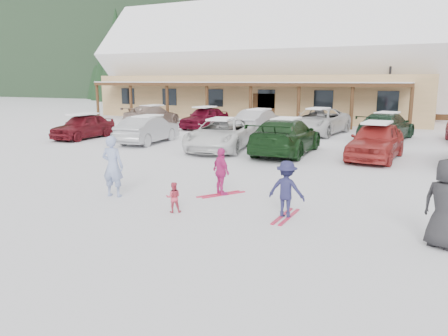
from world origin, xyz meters
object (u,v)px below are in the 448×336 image
at_px(lamp_post, 390,77).
at_px(parked_car_11, 386,126).
at_px(adult_skier, 113,166).
at_px(parked_car_0, 83,126).
at_px(toddler_red, 174,197).
at_px(child_navy, 286,189).
at_px(day_lodge, 263,72).
at_px(parked_car_9, 259,121).
at_px(child_magenta, 221,172).
at_px(parked_car_1, 148,130).
at_px(parked_car_4, 376,141).
at_px(parked_car_2, 221,134).
at_px(parked_car_8, 205,118).
at_px(parked_car_10, 318,121).
at_px(parked_car_7, 152,115).
at_px(parked_car_3, 286,136).
at_px(bystander_dark, 446,204).

xyz_separation_m(lamp_post, parked_car_11, (0.81, -8.25, -2.66)).
xyz_separation_m(adult_skier, parked_car_0, (-9.70, 9.06, -0.17)).
distance_m(toddler_red, child_navy, 2.77).
bearing_deg(day_lodge, parked_car_9, -70.04).
bearing_deg(adult_skier, child_magenta, -160.60).
bearing_deg(parked_car_1, parked_car_4, 175.69).
bearing_deg(child_magenta, parked_car_9, -38.90).
bearing_deg(parked_car_2, parked_car_9, 88.32).
xyz_separation_m(day_lodge, child_navy, (11.06, -27.19, -3.26)).
bearing_deg(child_magenta, parked_car_11, -67.88).
distance_m(parked_car_8, parked_car_10, 7.67).
bearing_deg(parked_car_8, parked_car_7, -178.62).
relative_size(toddler_red, parked_car_11, 0.15).
height_order(lamp_post, parked_car_3, lamp_post).
height_order(bystander_dark, parked_car_8, bystander_dark).
distance_m(parked_car_8, parked_car_9, 4.10).
bearing_deg(parked_car_0, parked_car_3, -2.76).
distance_m(adult_skier, parked_car_7, 19.82).
relative_size(parked_car_4, parked_car_9, 1.03).
distance_m(parked_car_3, parked_car_8, 11.16).
relative_size(adult_skier, child_magenta, 1.28).
distance_m(adult_skier, parked_car_8, 17.69).
relative_size(parked_car_1, parked_car_9, 0.98).
bearing_deg(parked_car_9, parked_car_2, 100.78).
relative_size(day_lodge, child_navy, 21.34).
xyz_separation_m(adult_skier, parked_car_9, (-2.00, 16.19, -0.15)).
bearing_deg(child_navy, parked_car_8, -55.22).
height_order(lamp_post, child_magenta, lamp_post).
xyz_separation_m(lamp_post, parked_car_8, (-10.85, -7.49, -2.68)).
bearing_deg(parked_car_2, parked_car_0, 169.06).
height_order(parked_car_0, parked_car_2, parked_car_2).
distance_m(toddler_red, parked_car_4, 10.56).
distance_m(toddler_red, parked_car_9, 17.30).
distance_m(child_magenta, parked_car_10, 15.26).
bearing_deg(parked_car_1, parked_car_9, -121.20).
bearing_deg(parked_car_10, child_magenta, -79.53).
height_order(adult_skier, parked_car_11, adult_skier).
bearing_deg(child_navy, parked_car_7, -46.20).
bearing_deg(parked_car_8, parked_car_0, -111.59).
xyz_separation_m(toddler_red, parked_car_10, (-0.75, 17.23, 0.40)).
xyz_separation_m(child_magenta, parked_car_9, (-4.66, 14.73, 0.04)).
bearing_deg(parked_car_8, parked_car_4, -27.18).
height_order(child_magenta, parked_car_0, parked_car_0).
height_order(lamp_post, parked_car_1, lamp_post).
bearing_deg(parked_car_2, parked_car_11, 37.43).
xyz_separation_m(parked_car_0, parked_car_3, (11.79, -0.04, 0.09)).
bearing_deg(parked_car_9, toddler_red, 107.52).
bearing_deg(parked_car_8, day_lodge, 94.07).
distance_m(child_magenta, parked_car_9, 15.45).
relative_size(lamp_post, child_navy, 4.40).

